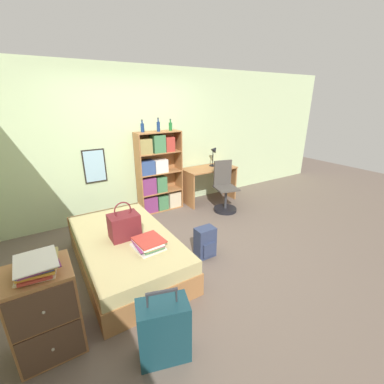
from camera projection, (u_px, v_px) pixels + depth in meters
The scene contains 16 objects.
ground_plane at pixel (176, 249), 3.71m from camera, with size 14.00×14.00×0.00m, color #66564C.
wall_back at pixel (130, 143), 4.56m from camera, with size 10.00×0.09×2.60m.
bed at pixel (126, 251), 3.29m from camera, with size 1.09×1.93×0.44m.
handbag at pixel (124, 226), 3.13m from camera, with size 0.35×0.25×0.47m.
book_stack_on_bed at pixel (149, 243), 2.94m from camera, with size 0.35×0.38×0.11m.
suitcase at pixel (164, 331), 2.09m from camera, with size 0.47×0.35×0.68m.
dresser at pixel (46, 311), 2.13m from camera, with size 0.50×0.47×0.79m.
magazine_pile_on_dresser at pixel (37, 266), 1.97m from camera, with size 0.33×0.36×0.11m.
bookcase at pixel (157, 175), 4.80m from camera, with size 0.83×0.30×1.50m.
bottle_green at pixel (142, 127), 4.41m from camera, with size 0.06×0.06×0.21m.
bottle_brown at pixel (158, 126), 4.50m from camera, with size 0.06×0.06×0.24m.
bottle_clear at pixel (170, 126), 4.63m from camera, with size 0.06×0.06×0.21m.
desk at pixel (209, 178), 5.33m from camera, with size 1.09×0.55×0.72m.
desk_lamp at pixel (214, 152), 5.31m from camera, with size 0.20×0.15×0.43m.
desk_chair at pixel (225, 194), 4.92m from camera, with size 0.47×0.48×0.96m.
backpack at pixel (205, 243), 3.49m from camera, with size 0.27×0.21×0.43m.
Camera 1 is at (-1.49, -2.83, 2.06)m, focal length 24.00 mm.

